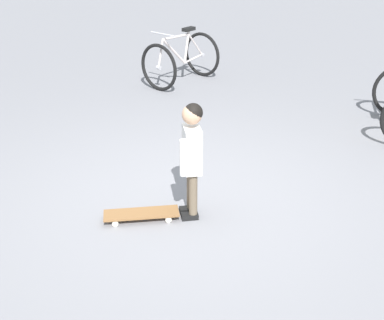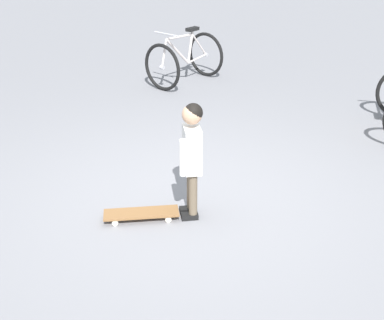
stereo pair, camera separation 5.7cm
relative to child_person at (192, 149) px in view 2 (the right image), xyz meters
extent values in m
plane|color=gray|center=(0.20, -0.29, -0.66)|extent=(50.00, 50.00, 0.00)
cylinder|color=brown|center=(-0.04, 0.04, -0.42)|extent=(0.08, 0.08, 0.42)
cube|color=black|center=(-0.02, 0.06, -0.63)|extent=(0.16, 0.16, 0.05)
cylinder|color=brown|center=(0.04, -0.04, -0.42)|extent=(0.08, 0.08, 0.42)
cube|color=black|center=(0.06, -0.02, -0.63)|extent=(0.16, 0.16, 0.05)
cube|color=white|center=(0.00, 0.00, -0.01)|extent=(0.27, 0.27, 0.40)
cylinder|color=white|center=(-0.03, 0.18, -0.01)|extent=(0.06, 0.06, 0.32)
cylinder|color=white|center=(0.06, -0.16, -0.01)|extent=(0.06, 0.06, 0.32)
sphere|color=tan|center=(0.00, 0.00, 0.31)|extent=(0.17, 0.17, 0.17)
sphere|color=black|center=(-0.01, -0.01, 0.32)|extent=(0.16, 0.16, 0.16)
cube|color=olive|center=(0.33, 0.31, -0.59)|extent=(0.62, 0.58, 0.02)
cube|color=#B7B7BC|center=(0.51, 0.46, -0.61)|extent=(0.09, 0.10, 0.02)
cube|color=#B7B7BC|center=(0.16, 0.16, -0.61)|extent=(0.09, 0.10, 0.02)
cylinder|color=beige|center=(0.46, 0.52, -0.63)|extent=(0.06, 0.06, 0.06)
cylinder|color=beige|center=(0.55, 0.41, -0.63)|extent=(0.06, 0.06, 0.06)
cylinder|color=beige|center=(0.11, 0.21, -0.63)|extent=(0.06, 0.06, 0.06)
cylinder|color=beige|center=(0.21, 0.10, -0.63)|extent=(0.06, 0.06, 0.06)
torus|color=black|center=(2.41, -2.75, -0.30)|extent=(0.71, 0.13, 0.71)
torus|color=black|center=(2.29, -3.77, -0.30)|extent=(0.71, 0.13, 0.71)
cylinder|color=#B7B7BC|center=(2.41, -2.75, -0.30)|extent=(0.07, 0.07, 0.06)
cylinder|color=#B7B7BC|center=(2.29, -3.77, -0.30)|extent=(0.07, 0.07, 0.06)
cylinder|color=silver|center=(2.36, -3.10, -0.13)|extent=(0.10, 0.52, 0.48)
cylinder|color=silver|center=(2.36, -3.15, 0.09)|extent=(0.11, 0.59, 0.06)
cylinder|color=silver|center=(2.33, -3.39, -0.12)|extent=(0.06, 0.14, 0.48)
cylinder|color=silver|center=(2.31, -3.55, -0.33)|extent=(0.08, 0.43, 0.08)
cylinder|color=silver|center=(2.30, -3.60, -0.11)|extent=(0.07, 0.35, 0.40)
cylinder|color=silver|center=(2.40, -2.80, -0.10)|extent=(0.05, 0.13, 0.41)
cube|color=black|center=(2.32, -3.44, 0.16)|extent=(0.13, 0.23, 0.05)
cylinder|color=#B7B7BC|center=(2.39, -2.85, 0.18)|extent=(0.46, 0.08, 0.02)
camera|label=1|loc=(-2.26, 3.43, 1.85)|focal=49.68mm
camera|label=2|loc=(-2.31, 3.40, 1.85)|focal=49.68mm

